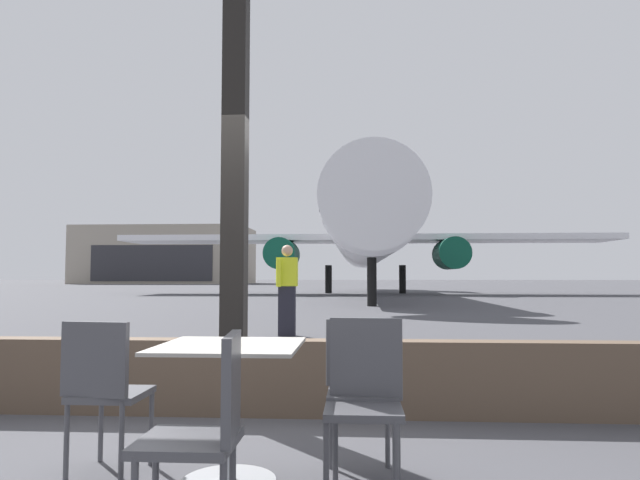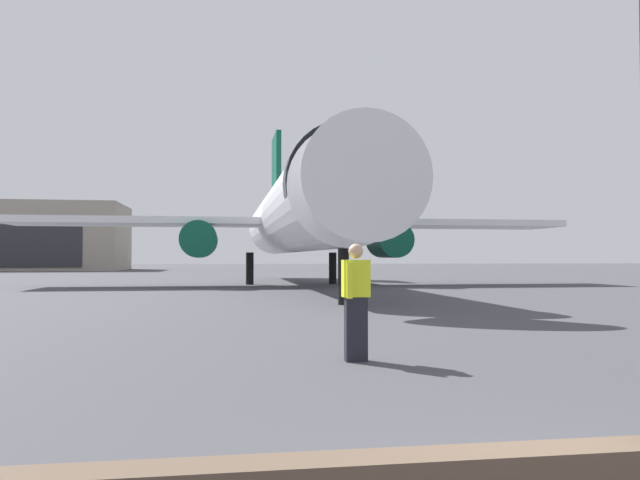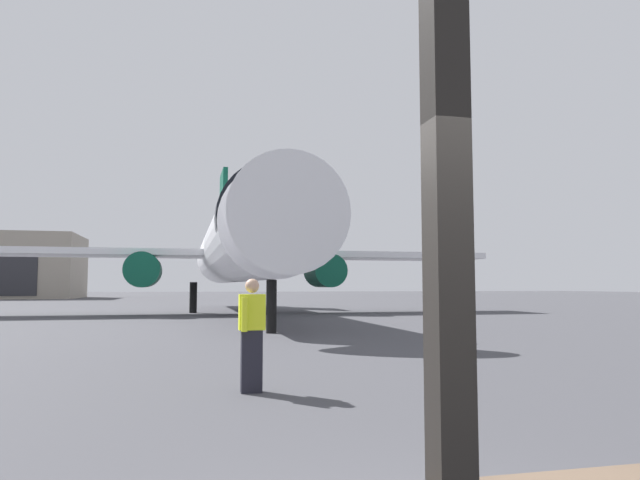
# 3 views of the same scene
# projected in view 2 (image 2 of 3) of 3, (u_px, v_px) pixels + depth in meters

# --- Properties ---
(ground_plane) EXTENTS (220.00, 220.00, 0.00)m
(ground_plane) POSITION_uv_depth(u_px,v_px,m) (257.00, 280.00, 42.57)
(ground_plane) COLOR #424247
(airplane) EXTENTS (30.57, 32.12, 10.73)m
(airplane) POSITION_uv_depth(u_px,v_px,m) (298.00, 215.00, 32.50)
(airplane) COLOR silver
(airplane) RESTS_ON ground
(ground_crew_worker) EXTENTS (0.40, 0.49, 1.74)m
(ground_crew_worker) POSITION_uv_depth(u_px,v_px,m) (356.00, 300.00, 9.17)
(ground_crew_worker) COLOR black
(ground_crew_worker) RESTS_ON ground
(distant_hangar) EXTENTS (24.03, 12.99, 8.15)m
(distant_hangar) POSITION_uv_depth(u_px,v_px,m) (23.00, 237.00, 75.79)
(distant_hangar) COLOR #9E9384
(distant_hangar) RESTS_ON ground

